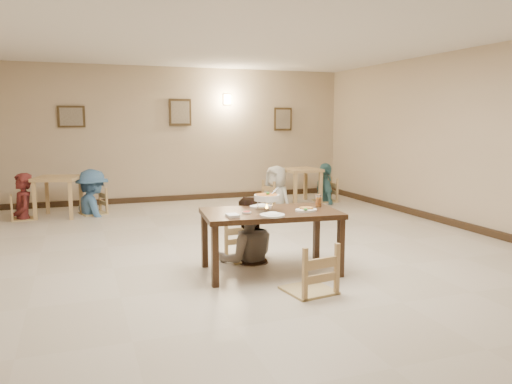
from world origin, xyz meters
name	(u,v)px	position (x,y,z in m)	size (l,w,h in m)	color
floor	(248,255)	(0.00, 0.00, 0.00)	(10.00, 10.00, 0.00)	#BEB19F
ceiling	(247,28)	(0.00, 0.00, 3.00)	(10.00, 10.00, 0.00)	silver
wall_back	(176,135)	(0.00, 5.00, 1.50)	(10.00, 10.00, 0.00)	tan
wall_right	(485,141)	(4.00, 0.00, 1.50)	(10.00, 10.00, 0.00)	tan
baseboard_back	(178,198)	(0.00, 4.97, 0.06)	(8.00, 0.06, 0.12)	black
baseboard_right	(478,229)	(3.97, 0.00, 0.06)	(0.06, 10.00, 0.12)	black
picture_a	(71,117)	(-2.20, 4.96, 1.90)	(0.55, 0.04, 0.45)	#382916
picture_b	(180,112)	(0.10, 4.96, 2.00)	(0.50, 0.04, 0.60)	#382916
picture_c	(283,119)	(2.60, 4.96, 1.85)	(0.45, 0.04, 0.55)	#382916
wall_sconce	(227,99)	(1.20, 4.96, 2.30)	(0.16, 0.05, 0.22)	#FFD88C
main_table	(271,218)	(0.01, -0.80, 0.67)	(1.69, 1.06, 0.75)	#382314
chair_far	(244,224)	(-0.10, -0.14, 0.47)	(0.44, 0.44, 0.94)	tan
chair_near	(309,245)	(0.14, -1.60, 0.52)	(0.49, 0.49, 1.04)	tan
main_diner	(247,197)	(-0.09, -0.23, 0.84)	(0.82, 0.64, 1.69)	gray
curry_warmer	(267,198)	(-0.03, -0.78, 0.91)	(0.34, 0.30, 0.27)	silver
rice_plate_far	(261,206)	(-0.01, -0.53, 0.77)	(0.28, 0.28, 0.06)	white
rice_plate_near	(272,215)	(-0.09, -1.12, 0.77)	(0.29, 0.29, 0.07)	white
fried_plate	(306,209)	(0.41, -0.96, 0.77)	(0.27, 0.27, 0.06)	white
chili_dish	(247,212)	(-0.31, -0.85, 0.76)	(0.11, 0.11, 0.02)	white
napkin_cutlery	(233,215)	(-0.52, -1.00, 0.77)	(0.16, 0.26, 0.03)	white
drink_glass	(318,201)	(0.68, -0.74, 0.82)	(0.08, 0.08, 0.16)	white
bg_table_left	(58,184)	(-2.50, 3.82, 0.63)	(0.96, 0.96, 0.77)	tan
bg_table_right	(301,175)	(2.53, 3.76, 0.63)	(0.83, 0.83, 0.76)	tan
bg_chair_ll	(22,196)	(-3.12, 3.76, 0.43)	(0.41, 0.41, 0.87)	tan
bg_chair_lr	(92,190)	(-1.88, 3.90, 0.48)	(0.45, 0.45, 0.97)	tan
bg_chair_rl	(276,182)	(1.94, 3.76, 0.50)	(0.47, 0.47, 1.00)	tan
bg_chair_rr	(325,179)	(3.12, 3.71, 0.50)	(0.47, 0.47, 1.01)	tan
bg_diner_a	(21,173)	(-3.12, 3.76, 0.86)	(0.63, 0.41, 1.73)	#571E1D
bg_diner_b	(91,169)	(-1.88, 3.90, 0.88)	(1.14, 0.65, 1.76)	teal
bg_diner_c	(276,166)	(1.94, 3.76, 0.85)	(0.83, 0.54, 1.69)	silver
bg_diner_d	(326,163)	(3.12, 3.71, 0.87)	(1.02, 0.43, 1.74)	#41777C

